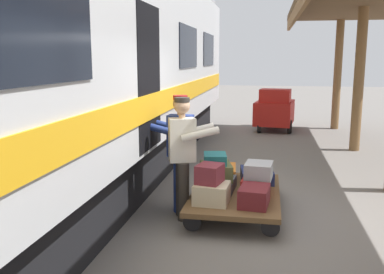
# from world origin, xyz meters

# --- Properties ---
(ground_plane) EXTENTS (60.00, 60.00, 0.00)m
(ground_plane) POSITION_xyz_m (0.00, 0.00, 0.00)
(ground_plane) COLOR slate
(train_car) EXTENTS (3.03, 16.78, 4.00)m
(train_car) POSITION_xyz_m (3.25, 0.00, 2.06)
(train_car) COLOR silver
(train_car) RESTS_ON ground_plane
(luggage_cart) EXTENTS (1.25, 2.07, 0.31)m
(luggage_cart) POSITION_xyz_m (0.53, -0.20, 0.27)
(luggage_cart) COLOR brown
(luggage_cart) RESTS_ON ground_plane
(suitcase_maroon_trunk) EXTENTS (0.42, 0.55, 0.25)m
(suitcase_maroon_trunk) POSITION_xyz_m (0.25, 0.36, 0.44)
(suitcase_maroon_trunk) COLOR maroon
(suitcase_maroon_trunk) RESTS_ON luggage_cart
(suitcase_navy_fabric) EXTENTS (0.55, 0.63, 0.20)m
(suitcase_navy_fabric) POSITION_xyz_m (0.25, -0.77, 0.41)
(suitcase_navy_fabric) COLOR navy
(suitcase_navy_fabric) RESTS_ON luggage_cart
(suitcase_cream_canvas) EXTENTS (0.48, 0.47, 0.27)m
(suitcase_cream_canvas) POSITION_xyz_m (0.81, 0.36, 0.44)
(suitcase_cream_canvas) COLOR beige
(suitcase_cream_canvas) RESTS_ON luggage_cart
(suitcase_orange_carryall) EXTENTS (0.51, 0.67, 0.21)m
(suitcase_orange_carryall) POSITION_xyz_m (0.81, -0.77, 0.42)
(suitcase_orange_carryall) COLOR #CC6B23
(suitcase_orange_carryall) RESTS_ON luggage_cart
(suitcase_slate_roller) EXTENTS (0.54, 0.62, 0.17)m
(suitcase_slate_roller) POSITION_xyz_m (0.81, -0.20, 0.40)
(suitcase_slate_roller) COLOR #4C515B
(suitcase_slate_roller) RESTS_ON luggage_cart
(suitcase_red_plastic) EXTENTS (0.42, 0.57, 0.22)m
(suitcase_red_plastic) POSITION_xyz_m (0.25, -0.20, 0.42)
(suitcase_red_plastic) COLOR #AD231E
(suitcase_red_plastic) RESTS_ON luggage_cart
(suitcase_burgundy_valise) EXTENTS (0.38, 0.42, 0.25)m
(suitcase_burgundy_valise) POSITION_xyz_m (0.85, 0.33, 0.70)
(suitcase_burgundy_valise) COLOR maroon
(suitcase_burgundy_valise) RESTS_ON suitcase_cream_canvas
(suitcase_olive_duffel) EXTENTS (0.54, 0.60, 0.23)m
(suitcase_olive_duffel) POSITION_xyz_m (0.83, -0.18, 0.60)
(suitcase_olive_duffel) COLOR brown
(suitcase_olive_duffel) RESTS_ON suitcase_slate_roller
(suitcase_gray_aluminum) EXTENTS (0.41, 0.48, 0.23)m
(suitcase_gray_aluminum) POSITION_xyz_m (0.21, -0.17, 0.64)
(suitcase_gray_aluminum) COLOR #9EA0A5
(suitcase_gray_aluminum) RESTS_ON suitcase_red_plastic
(suitcase_teal_softside) EXTENTS (0.38, 0.45, 0.14)m
(suitcase_teal_softside) POSITION_xyz_m (0.84, -0.19, 0.79)
(suitcase_teal_softside) COLOR #1E666B
(suitcase_teal_softside) RESTS_ON suitcase_olive_duffel
(porter_in_overalls) EXTENTS (0.69, 0.46, 1.70)m
(porter_in_overalls) POSITION_xyz_m (1.37, -0.15, 0.93)
(porter_in_overalls) COLOR navy
(porter_in_overalls) RESTS_ON ground_plane
(porter_by_door) EXTENTS (0.73, 0.57, 1.70)m
(porter_by_door) POSITION_xyz_m (1.24, 0.17, 0.93)
(porter_by_door) COLOR #332D28
(porter_by_door) RESTS_ON ground_plane
(baggage_tug) EXTENTS (1.31, 1.83, 1.30)m
(baggage_tug) POSITION_xyz_m (-0.09, -7.69, 0.63)
(baggage_tug) COLOR #B21E19
(baggage_tug) RESTS_ON ground_plane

